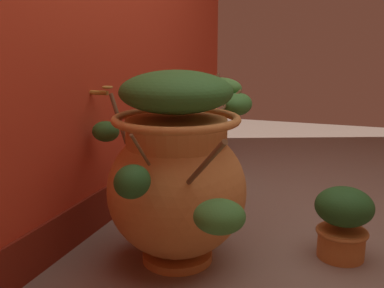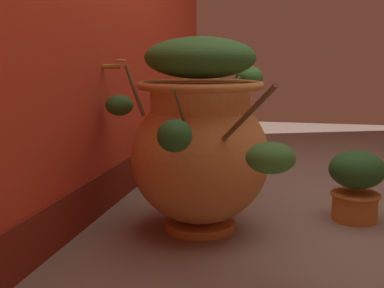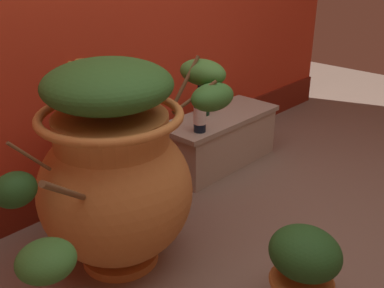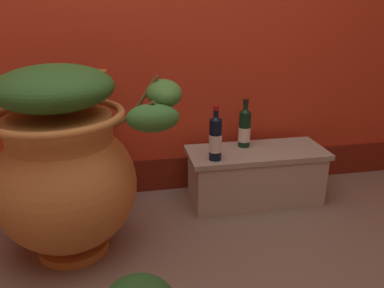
{
  "view_description": "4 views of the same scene",
  "coord_description": "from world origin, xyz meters",
  "views": [
    {
      "loc": [
        -2.15,
        -0.15,
        1.03
      ],
      "look_at": [
        0.19,
        0.67,
        0.44
      ],
      "focal_mm": 40.84,
      "sensor_mm": 36.0,
      "label": 1
    },
    {
      "loc": [
        -2.44,
        0.13,
        0.81
      ],
      "look_at": [
        0.2,
        0.71,
        0.3
      ],
      "focal_mm": 43.28,
      "sensor_mm": 36.0,
      "label": 2
    },
    {
      "loc": [
        -1.35,
        -0.82,
        1.3
      ],
      "look_at": [
        0.2,
        0.64,
        0.36
      ],
      "focal_mm": 42.54,
      "sensor_mm": 36.0,
      "label": 3
    },
    {
      "loc": [
        -0.09,
        -1.12,
        1.16
      ],
      "look_at": [
        0.26,
        0.7,
        0.45
      ],
      "focal_mm": 35.76,
      "sensor_mm": 36.0,
      "label": 4
    }
  ],
  "objects": [
    {
      "name": "wine_bottle_left",
      "position": [
        0.4,
        0.77,
        0.45
      ],
      "size": [
        0.07,
        0.07,
        0.31
      ],
      "color": "black",
      "rests_on": "stone_ledge"
    },
    {
      "name": "ground_plane",
      "position": [
        0.0,
        0.0,
        0.0
      ],
      "size": [
        7.0,
        7.0,
        0.0
      ],
      "primitive_type": "plane",
      "color": "#7A6656"
    },
    {
      "name": "stone_ledge",
      "position": [
        0.68,
        0.86,
        0.18
      ],
      "size": [
        0.82,
        0.33,
        0.32
      ],
      "color": "#B2A893",
      "rests_on": "ground_plane"
    },
    {
      "name": "potted_shrub",
      "position": [
        -0.08,
        -0.19,
        0.19
      ],
      "size": [
        0.25,
        0.27,
        0.35
      ],
      "color": "#C17033",
      "rests_on": "ground_plane"
    },
    {
      "name": "terracotta_urn",
      "position": [
        -0.36,
        0.55,
        0.45
      ],
      "size": [
        1.13,
        0.96,
        0.9
      ],
      "color": "#CC7F3D",
      "rests_on": "ground_plane"
    },
    {
      "name": "wine_bottle_middle",
      "position": [
        0.62,
        0.94,
        0.44
      ],
      "size": [
        0.07,
        0.07,
        0.29
      ],
      "color": "black",
      "rests_on": "stone_ledge"
    }
  ]
}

